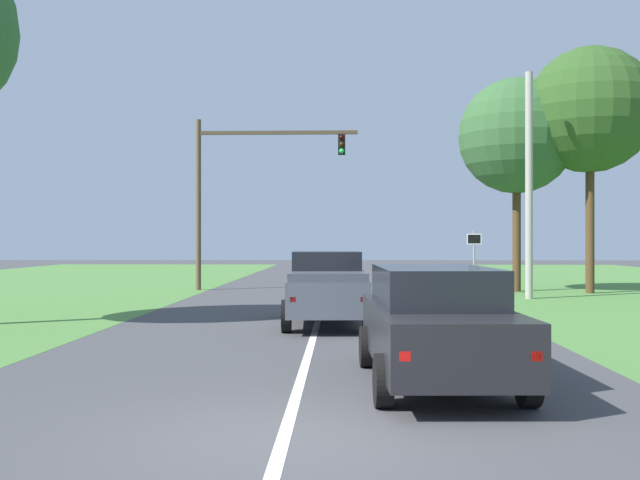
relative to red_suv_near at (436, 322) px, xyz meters
The scene contains 9 objects.
ground_plane 10.02m from the red_suv_near, 102.24° to the left, with size 120.00×120.00×0.00m, color #424244.
lane_centre_stripe 2.64m from the red_suv_near, 149.40° to the right, with size 0.16×43.77×0.01m, color white.
red_suv_near is the anchor object (origin of this frame).
pickup_truck_lead 7.79m from the red_suv_near, 103.91° to the left, with size 2.37×5.10×1.94m.
traffic_light 22.05m from the red_suv_near, 106.13° to the left, with size 7.26×0.40×7.64m.
keep_moving_sign 19.20m from the red_suv_near, 77.90° to the left, with size 0.60×0.09×2.63m.
oak_tree_right 22.13m from the red_suv_near, 73.18° to the left, with size 5.04×5.04×9.32m.
utility_pole_right 17.69m from the red_suv_near, 70.92° to the left, with size 0.28×0.28×8.66m, color #9E998E.
extra_tree_1 22.37m from the red_suv_near, 65.11° to the left, with size 5.28×5.28×10.36m.
Camera 1 is at (0.66, -8.11, 2.23)m, focal length 40.44 mm.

